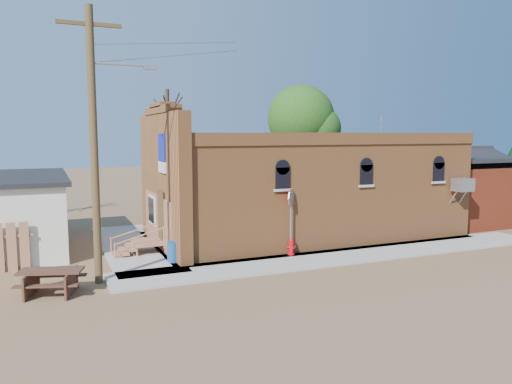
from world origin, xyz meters
name	(u,v)px	position (x,y,z in m)	size (l,w,h in m)	color
ground	(329,266)	(0.00, 0.00, 0.00)	(120.00, 120.00, 0.00)	brown
sidewalk_south	(349,256)	(1.50, 0.90, 0.04)	(19.00, 2.20, 0.08)	#9E9991
sidewalk_west	(133,247)	(-6.30, 6.00, 0.04)	(2.60, 10.00, 0.08)	#9E9991
brick_bar	(299,188)	(1.64, 5.49, 2.34)	(16.40, 7.97, 6.30)	#AB6534
red_shed	(454,182)	(11.50, 5.50, 2.27)	(5.40, 6.40, 4.30)	#541D0E
utility_pole	(95,139)	(-8.14, 1.20, 4.77)	(3.12, 0.26, 9.00)	#4A391D
tree_bare_near	(167,116)	(-3.00, 13.00, 5.96)	(2.80, 2.80, 7.65)	#3F3024
tree_leafy	(301,119)	(6.00, 13.50, 5.93)	(4.40, 4.40, 8.15)	#3F3024
fire_hydrant	(291,247)	(-0.67, 1.80, 0.42)	(0.40, 0.39, 0.68)	#B80A10
stop_sign	(291,204)	(-0.70, 1.80, 2.15)	(0.53, 0.60, 2.70)	#9A999F
trash_barrel	(174,252)	(-5.30, 2.62, 0.47)	(0.50, 0.50, 0.77)	navy
picnic_table	(51,278)	(-9.68, 0.50, 0.51)	(2.21, 1.90, 0.78)	#4C2B1E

